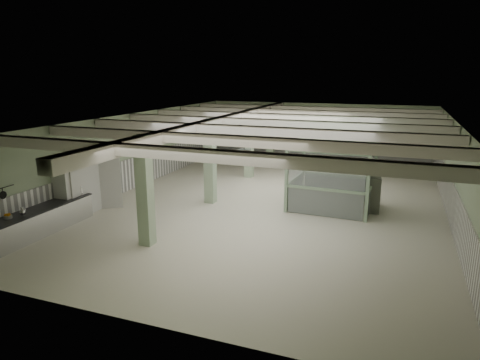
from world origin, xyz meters
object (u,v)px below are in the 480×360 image
(walkin_cooler, at_px, (84,183))
(filing_cabinet, at_px, (374,195))
(prep_counter, at_px, (28,226))
(guard_booth, at_px, (333,165))

(walkin_cooler, xyz_separation_m, filing_cabinet, (10.81, 4.08, -0.49))
(prep_counter, bearing_deg, guard_booth, 38.02)
(guard_booth, height_order, filing_cabinet, guard_booth)
(prep_counter, relative_size, filing_cabinet, 3.80)
(prep_counter, height_order, guard_booth, guard_booth)
(filing_cabinet, bearing_deg, guard_booth, 173.94)
(filing_cabinet, bearing_deg, walkin_cooler, -165.67)
(walkin_cooler, relative_size, guard_booth, 0.76)
(guard_booth, xyz_separation_m, filing_cabinet, (1.68, 0.01, -1.11))
(prep_counter, xyz_separation_m, filing_cabinet, (10.72, 7.08, 0.26))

